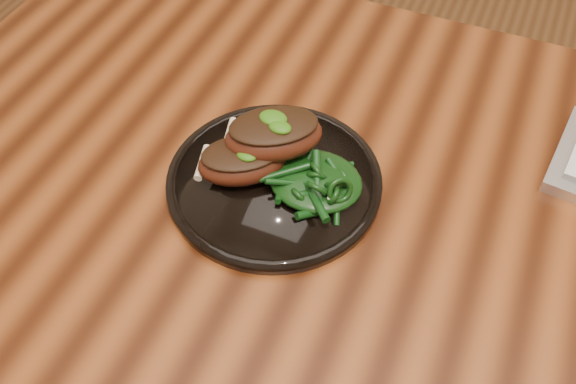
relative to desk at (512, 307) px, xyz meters
The scene contains 6 objects.
desk is the anchor object (origin of this frame).
plate 0.31m from the desk, behind, with size 0.25×0.25×0.02m.
lamb_chop_front 0.35m from the desk, behind, with size 0.12×0.11×0.05m.
lamb_chop_back 0.34m from the desk, behind, with size 0.13×0.12×0.05m.
herb_smear 0.35m from the desk, behind, with size 0.08×0.05×0.01m, color #1A4B08.
greens_heap 0.27m from the desk, behind, with size 0.11×0.10×0.04m.
Camera 1 is at (-0.09, -0.44, 1.31)m, focal length 40.00 mm.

